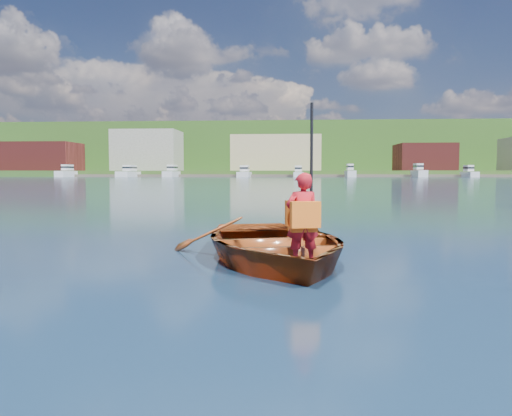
{
  "coord_description": "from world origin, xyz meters",
  "views": [
    {
      "loc": [
        -0.15,
        -7.6,
        1.17
      ],
      "look_at": [
        -0.6,
        -1.0,
        0.71
      ],
      "focal_mm": 35.0,
      "sensor_mm": 36.0,
      "label": 1
    }
  ],
  "objects": [
    {
      "name": "waterfront_buildings",
      "position": [
        -7.74,
        165.0,
        7.74
      ],
      "size": [
        202.0,
        16.0,
        14.0
      ],
      "color": "brown",
      "rests_on": "ground"
    },
    {
      "name": "dock",
      "position": [
        9.74,
        148.0,
        0.4
      ],
      "size": [
        160.01,
        4.58,
        0.8
      ],
      "color": "brown",
      "rests_on": "ground"
    },
    {
      "name": "child_paddler",
      "position": [
        -0.01,
        -1.83,
        0.65
      ],
      "size": [
        0.44,
        0.41,
        1.89
      ],
      "color": "#A6131E",
      "rests_on": "ground"
    },
    {
      "name": "ground",
      "position": [
        0.0,
        0.0,
        0.0
      ],
      "size": [
        600.0,
        600.0,
        0.0
      ],
      "color": "#11263C",
      "rests_on": "ground"
    },
    {
      "name": "marina_yachts",
      "position": [
        -2.37,
        143.31,
        1.35
      ],
      "size": [
        145.84,
        13.52,
        4.29
      ],
      "color": "silver",
      "rests_on": "ground"
    },
    {
      "name": "shoreline",
      "position": [
        0.0,
        236.61,
        10.32
      ],
      "size": [
        400.0,
        140.0,
        22.0
      ],
      "color": "#355924",
      "rests_on": "ground"
    },
    {
      "name": "hillside_trees",
      "position": [
        38.08,
        246.42,
        19.52
      ],
      "size": [
        234.53,
        87.76,
        27.65
      ],
      "color": "#382314",
      "rests_on": "ground"
    },
    {
      "name": "rowboat",
      "position": [
        -0.38,
        -1.0,
        0.23
      ],
      "size": [
        3.45,
        4.19,
        0.76
      ],
      "color": "brown",
      "rests_on": "ground"
    }
  ]
}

